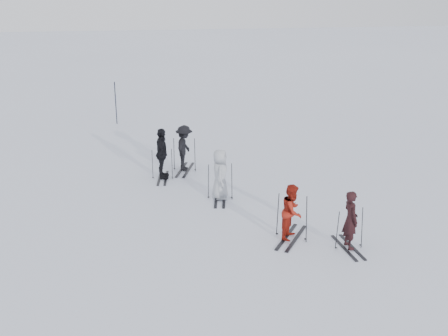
% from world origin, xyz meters
% --- Properties ---
extents(ground, '(120.00, 120.00, 0.00)m').
position_xyz_m(ground, '(0.00, 0.00, 0.00)').
color(ground, silver).
rests_on(ground, ground).
extents(skier_near_dark, '(0.43, 0.62, 1.61)m').
position_xyz_m(skier_near_dark, '(2.77, -3.16, 0.80)').
color(skier_near_dark, black).
rests_on(skier_near_dark, ground).
extents(skier_red, '(0.91, 0.96, 1.57)m').
position_xyz_m(skier_red, '(1.40, -2.35, 0.78)').
color(skier_red, maroon).
rests_on(skier_red, ground).
extents(skier_grey, '(0.66, 0.89, 1.66)m').
position_xyz_m(skier_grey, '(-0.15, 0.83, 0.83)').
color(skier_grey, '#A6AAAF').
rests_on(skier_grey, ground).
extents(skier_uphill_left, '(0.57, 1.12, 1.83)m').
position_xyz_m(skier_uphill_left, '(-1.93, 3.03, 0.92)').
color(skier_uphill_left, black).
rests_on(skier_uphill_left, ground).
extents(skier_uphill_far, '(0.93, 1.24, 1.70)m').
position_xyz_m(skier_uphill_far, '(-1.07, 3.81, 0.85)').
color(skier_uphill_far, black).
rests_on(skier_uphill_far, ground).
extents(skis_near_dark, '(1.66, 0.98, 1.17)m').
position_xyz_m(skis_near_dark, '(2.77, -3.16, 0.58)').
color(skis_near_dark, black).
rests_on(skis_near_dark, ground).
extents(skis_red, '(2.09, 1.82, 1.35)m').
position_xyz_m(skis_red, '(1.40, -2.35, 0.68)').
color(skis_red, black).
rests_on(skis_red, ground).
extents(skis_grey, '(1.84, 1.19, 1.25)m').
position_xyz_m(skis_grey, '(-0.15, 0.83, 0.62)').
color(skis_grey, black).
rests_on(skis_grey, ground).
extents(skis_uphill_left, '(1.65, 1.01, 1.14)m').
position_xyz_m(skis_uphill_left, '(-1.93, 3.03, 0.57)').
color(skis_uphill_left, black).
rests_on(skis_uphill_left, ground).
extents(skis_uphill_far, '(1.98, 1.44, 1.30)m').
position_xyz_m(skis_uphill_far, '(-1.07, 3.81, 0.65)').
color(skis_uphill_far, black).
rests_on(skis_uphill_far, ground).
extents(piste_marker, '(0.06, 0.06, 2.07)m').
position_xyz_m(piste_marker, '(-3.80, 11.24, 1.04)').
color(piste_marker, black).
rests_on(piste_marker, ground).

